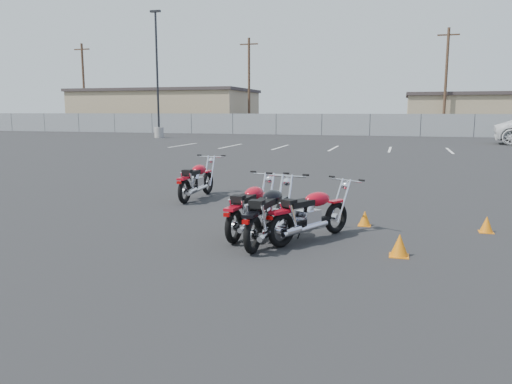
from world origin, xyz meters
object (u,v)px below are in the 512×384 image
(motorcycle_second_black, at_px, (269,214))
(motorcycle_rear_red, at_px, (251,209))
(motorcycle_front_red, at_px, (197,180))
(motorcycle_third_red, at_px, (310,214))

(motorcycle_second_black, relative_size, motorcycle_rear_red, 1.04)
(motorcycle_front_red, height_order, motorcycle_rear_red, motorcycle_front_red)
(motorcycle_front_red, bearing_deg, motorcycle_rear_red, -52.88)
(motorcycle_second_black, distance_m, motorcycle_third_red, 0.67)
(motorcycle_front_red, relative_size, motorcycle_third_red, 1.10)
(motorcycle_front_red, height_order, motorcycle_second_black, motorcycle_second_black)
(motorcycle_front_red, bearing_deg, motorcycle_third_red, -43.17)
(motorcycle_front_red, distance_m, motorcycle_third_red, 4.43)
(motorcycle_second_black, bearing_deg, motorcycle_front_red, 128.24)
(motorcycle_second_black, bearing_deg, motorcycle_third_red, 27.23)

